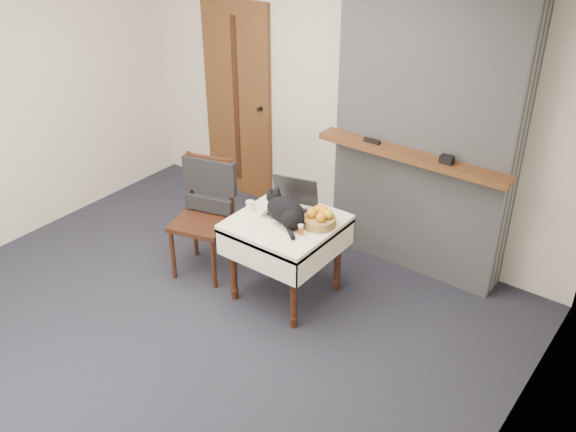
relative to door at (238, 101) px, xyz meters
The scene contains 12 objects.
ground 2.52m from the door, 58.72° to the right, with size 4.50×4.50×0.00m, color black.
room_shell 2.07m from the door, 51.56° to the right, with size 4.52×4.01×2.61m.
door is the anchor object (origin of this frame).
chimney 2.12m from the door, ahead, with size 1.62×0.48×2.60m.
side_table 1.97m from the door, 38.57° to the right, with size 0.78×0.78×0.70m.
laptop 1.83m from the door, 36.24° to the right, with size 0.43×0.40×0.27m.
cat 1.97m from the door, 38.86° to the right, with size 0.45×0.34×0.24m.
cream_jar 1.73m from the door, 46.44° to the right, with size 0.07×0.07×0.08m, color white.
pill_bottle 2.17m from the door, 37.15° to the right, with size 0.04×0.04×0.08m.
fruit_basket 2.09m from the door, 32.24° to the right, with size 0.25×0.25×0.14m.
desk_clutter 2.06m from the door, 33.97° to the right, with size 0.15×0.02×0.01m, color black.
chair 1.48m from the door, 60.40° to the right, with size 0.56×0.55×1.02m.
Camera 1 is at (2.88, -2.64, 3.19)m, focal length 40.00 mm.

